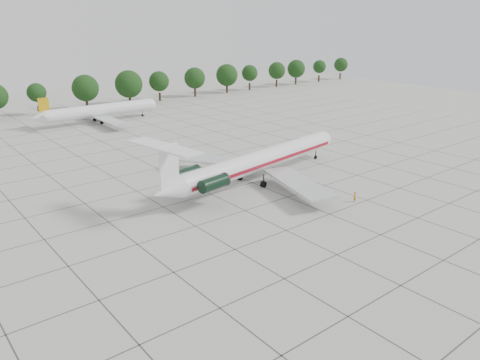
% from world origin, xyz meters
% --- Properties ---
extents(ground, '(260.00, 260.00, 0.00)m').
position_xyz_m(ground, '(0.00, 0.00, 0.00)').
color(ground, '#A7A7A0').
rests_on(ground, ground).
extents(apron_joints, '(170.00, 170.00, 0.02)m').
position_xyz_m(apron_joints, '(0.00, 15.00, 0.01)').
color(apron_joints, '#383838').
rests_on(apron_joints, ground).
extents(main_airliner, '(40.49, 31.63, 9.55)m').
position_xyz_m(main_airliner, '(8.26, 7.93, 3.37)').
color(main_airliner, silver).
rests_on(main_airliner, ground).
extents(ground_crew, '(0.66, 0.52, 1.57)m').
position_xyz_m(ground_crew, '(14.06, -7.26, 0.79)').
color(ground_crew, '#C76F0B').
rests_on(ground_crew, ground).
extents(bg_airliner_c, '(28.24, 27.20, 7.40)m').
position_xyz_m(bg_airliner_c, '(7.75, 66.12, 2.91)').
color(bg_airliner_c, silver).
rests_on(bg_airliner_c, ground).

